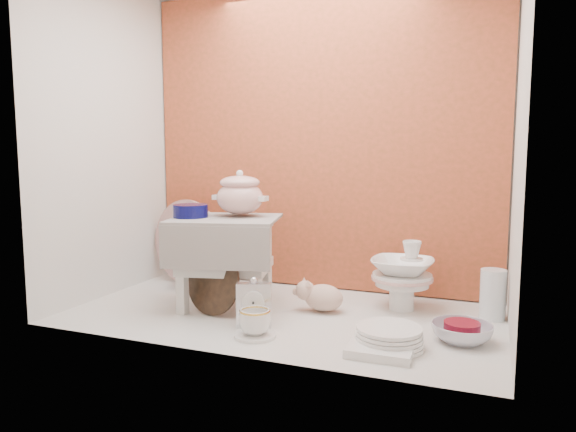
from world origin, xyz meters
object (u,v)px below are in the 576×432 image
step_stool (226,262)px  porcelain_tower (402,275)px  soup_tureen (240,193)px  blue_white_vase (195,264)px  gold_rim_teacup (255,322)px  dinner_plate_stack (389,337)px  plush_pig (324,297)px  crystal_bowl (462,333)px  floral_platter (186,242)px  mantel_clock (254,303)px

step_stool → porcelain_tower: bearing=3.8°
soup_tureen → blue_white_vase: bearing=151.8°
gold_rim_teacup → dinner_plate_stack: gold_rim_teacup is taller
gold_rim_teacup → step_stool: bearing=132.4°
blue_white_vase → soup_tureen: bearing=-28.2°
blue_white_vase → plush_pig: 0.77m
step_stool → crystal_bowl: bearing=-19.1°
blue_white_vase → dinner_plate_stack: size_ratio=0.96×
floral_platter → porcelain_tower: 1.14m
step_stool → soup_tureen: size_ratio=1.85×
blue_white_vase → gold_rim_teacup: size_ratio=1.96×
step_stool → floral_platter: floral_platter is taller
gold_rim_teacup → dinner_plate_stack: size_ratio=0.49×
plush_pig → porcelain_tower: 0.36m
blue_white_vase → plush_pig: (0.74, -0.18, -0.05)m
blue_white_vase → porcelain_tower: bearing=-0.9°
soup_tureen → dinner_plate_stack: 0.92m
soup_tureen → porcelain_tower: soup_tureen is taller
soup_tureen → plush_pig: 0.59m
dinner_plate_stack → porcelain_tower: porcelain_tower is taller
plush_pig → crystal_bowl: bearing=-6.6°
soup_tureen → floral_platter: size_ratio=0.56×
dinner_plate_stack → blue_white_vase: bearing=155.6°
mantel_clock → gold_rim_teacup: bearing=-84.1°
floral_platter → plush_pig: size_ratio=2.03×
mantel_clock → crystal_bowl: 0.79m
floral_platter → crystal_bowl: (1.41, -0.39, -0.19)m
porcelain_tower → plush_pig: bearing=-152.5°
step_stool → soup_tureen: (0.04, 0.07, 0.31)m
soup_tureen → crystal_bowl: soup_tureen is taller
floral_platter → dinner_plate_stack: 1.30m
step_stool → crystal_bowl: 1.03m
plush_pig → porcelain_tower: (0.31, 0.16, 0.09)m
blue_white_vase → crystal_bowl: size_ratio=1.09×
floral_platter → dinner_plate_stack: floral_platter is taller
step_stool → mantel_clock: (0.24, -0.21, -0.10)m
porcelain_tower → blue_white_vase: bearing=179.1°
step_stool → gold_rim_teacup: size_ratio=3.79×
plush_pig → crystal_bowl: (0.58, -0.17, -0.03)m
soup_tureen → mantel_clock: 0.53m
soup_tureen → floral_platter: (-0.44, 0.24, -0.28)m
blue_white_vase → mantel_clock: bearing=-40.5°
step_stool → crystal_bowl: (1.01, -0.09, -0.17)m
blue_white_vase → porcelain_tower: size_ratio=0.77×
crystal_bowl → porcelain_tower: 0.44m
blue_white_vase → porcelain_tower: porcelain_tower is taller
step_stool → porcelain_tower: size_ratio=1.48×
step_stool → dinner_plate_stack: 0.82m
mantel_clock → gold_rim_teacup: (0.05, -0.10, -0.04)m
soup_tureen → plush_pig: soup_tureen is taller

